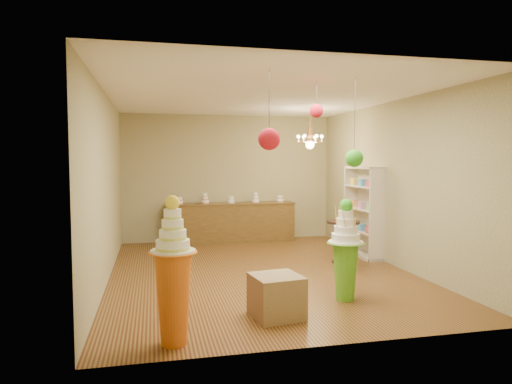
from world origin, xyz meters
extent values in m
plane|color=brown|center=(0.00, 0.00, 0.00)|extent=(6.50, 6.50, 0.00)
plane|color=white|center=(0.00, 0.00, 3.00)|extent=(6.50, 6.50, 0.00)
cube|color=#9A9369|center=(0.00, 3.25, 1.50)|extent=(5.00, 0.04, 3.00)
cube|color=#9A9369|center=(0.00, -3.25, 1.50)|extent=(5.00, 0.04, 3.00)
cube|color=#9A9369|center=(-2.50, 0.00, 1.50)|extent=(0.04, 6.50, 3.00)
cube|color=#9A9369|center=(2.50, 0.00, 1.50)|extent=(0.04, 6.50, 3.00)
cone|color=#59B126|center=(0.79, -1.83, 0.39)|extent=(0.46, 0.46, 0.79)
cylinder|color=white|center=(0.79, -1.83, 0.80)|extent=(0.62, 0.62, 0.03)
cylinder|color=white|center=(0.79, -1.83, 0.87)|extent=(0.51, 0.51, 0.11)
cylinder|color=white|center=(0.79, -1.83, 0.98)|extent=(0.41, 0.41, 0.11)
cylinder|color=white|center=(0.79, -1.83, 1.08)|extent=(0.34, 0.34, 0.11)
cylinder|color=white|center=(0.79, -1.83, 1.19)|extent=(0.28, 0.28, 0.11)
sphere|color=green|center=(0.79, -1.83, 1.31)|extent=(0.18, 0.18, 0.18)
cone|color=orange|center=(-1.58, -2.85, 0.49)|extent=(0.40, 0.40, 0.97)
cylinder|color=white|center=(-1.58, -2.85, 0.99)|extent=(0.48, 0.48, 0.03)
cylinder|color=white|center=(-1.58, -2.85, 1.05)|extent=(0.36, 0.36, 0.11)
cylinder|color=white|center=(-1.58, -2.85, 1.16)|extent=(0.29, 0.29, 0.11)
cylinder|color=white|center=(-1.58, -2.85, 1.27)|extent=(0.23, 0.23, 0.11)
cylinder|color=white|center=(-1.58, -2.85, 1.37)|extent=(0.18, 0.18, 0.11)
sphere|color=yellow|center=(-1.58, -2.85, 1.49)|extent=(0.15, 0.15, 0.15)
cube|color=olive|center=(-0.32, -2.29, 0.26)|extent=(0.65, 0.65, 0.52)
cube|color=brown|center=(0.00, 2.97, 0.45)|extent=(3.00, 0.50, 0.90)
cube|color=brown|center=(0.00, 2.97, 0.91)|extent=(3.04, 0.54, 0.03)
cylinder|color=white|center=(-1.20, 2.97, 1.00)|extent=(0.18, 0.18, 0.16)
cylinder|color=white|center=(-0.60, 2.97, 1.04)|extent=(0.18, 0.18, 0.24)
cylinder|color=white|center=(0.00, 2.97, 1.00)|extent=(0.18, 0.18, 0.16)
cylinder|color=white|center=(0.60, 2.97, 1.04)|extent=(0.18, 0.18, 0.24)
cylinder|color=white|center=(1.20, 2.97, 1.00)|extent=(0.18, 0.18, 0.16)
cube|color=beige|center=(2.48, 0.80, 0.90)|extent=(0.04, 1.20, 1.80)
cube|color=beige|center=(2.32, 0.80, 0.50)|extent=(0.30, 1.14, 0.03)
cube|color=beige|center=(2.32, 0.80, 0.95)|extent=(0.30, 1.14, 0.03)
cube|color=beige|center=(2.32, 0.80, 1.40)|extent=(0.30, 1.14, 0.03)
cylinder|color=black|center=(1.70, 0.33, 0.02)|extent=(0.51, 0.51, 0.04)
cylinder|color=black|center=(1.70, 0.33, 0.38)|extent=(0.10, 0.10, 0.77)
cylinder|color=black|center=(1.70, 0.33, 0.77)|extent=(0.77, 0.77, 0.04)
imported|color=beige|center=(1.70, 0.33, 0.89)|extent=(0.23, 0.23, 0.21)
cylinder|color=#403A2E|center=(-0.43, -2.37, 2.59)|extent=(0.01, 0.01, 0.83)
sphere|color=red|center=(-0.43, -2.37, 2.17)|extent=(0.26, 0.26, 0.26)
cylinder|color=#403A2E|center=(0.77, -2.10, 2.48)|extent=(0.01, 0.01, 1.05)
sphere|color=green|center=(0.77, -2.10, 1.95)|extent=(0.23, 0.23, 0.23)
cylinder|color=#403A2E|center=(0.41, -1.68, 2.80)|extent=(0.01, 0.01, 0.40)
sphere|color=red|center=(0.41, -1.68, 2.60)|extent=(0.18, 0.18, 0.18)
cylinder|color=#EB9553|center=(1.43, 1.47, 2.75)|extent=(0.02, 0.02, 0.50)
cylinder|color=#EB9553|center=(1.43, 1.47, 2.45)|extent=(0.10, 0.10, 0.30)
sphere|color=#FFC28C|center=(1.43, 1.47, 2.25)|extent=(0.18, 0.18, 0.18)
camera|label=1|loc=(-1.77, -7.59, 1.93)|focal=32.00mm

